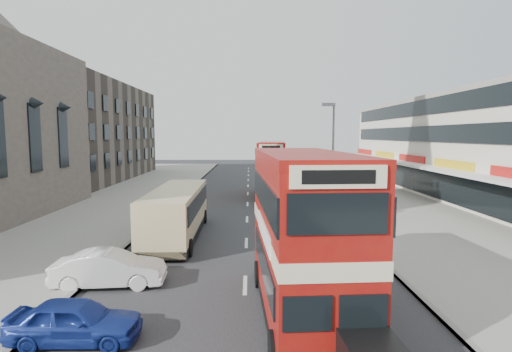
% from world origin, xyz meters
% --- Properties ---
extents(ground, '(160.00, 160.00, 0.00)m').
position_xyz_m(ground, '(0.00, 0.00, 0.00)').
color(ground, '#28282B').
rests_on(ground, ground).
extents(road_surface, '(12.00, 90.00, 0.01)m').
position_xyz_m(road_surface, '(0.00, 20.00, 0.01)').
color(road_surface, '#28282B').
rests_on(road_surface, ground).
extents(pavement_right, '(12.00, 90.00, 0.15)m').
position_xyz_m(pavement_right, '(12.00, 20.00, 0.07)').
color(pavement_right, gray).
rests_on(pavement_right, ground).
extents(pavement_left, '(12.00, 90.00, 0.15)m').
position_xyz_m(pavement_left, '(-12.00, 20.00, 0.07)').
color(pavement_left, gray).
rests_on(pavement_left, ground).
extents(kerb_left, '(0.20, 90.00, 0.16)m').
position_xyz_m(kerb_left, '(-6.10, 20.00, 0.07)').
color(kerb_left, gray).
rests_on(kerb_left, ground).
extents(kerb_right, '(0.20, 90.00, 0.16)m').
position_xyz_m(kerb_right, '(6.10, 20.00, 0.07)').
color(kerb_right, gray).
rests_on(kerb_right, ground).
extents(brick_terrace, '(14.00, 28.00, 12.00)m').
position_xyz_m(brick_terrace, '(-22.00, 38.00, 6.00)').
color(brick_terrace, '#66594C').
rests_on(brick_terrace, ground).
extents(commercial_row, '(9.90, 46.20, 9.30)m').
position_xyz_m(commercial_row, '(19.95, 22.00, 4.70)').
color(commercial_row, beige).
rests_on(commercial_row, ground).
extents(street_lamp, '(1.00, 0.20, 8.12)m').
position_xyz_m(street_lamp, '(6.52, 18.00, 4.78)').
color(street_lamp, slate).
rests_on(street_lamp, ground).
extents(bus_main, '(2.91, 9.13, 5.00)m').
position_xyz_m(bus_main, '(1.84, -0.63, 2.63)').
color(bus_main, black).
rests_on(bus_main, ground).
extents(bus_second, '(2.98, 8.97, 4.86)m').
position_xyz_m(bus_second, '(2.23, 24.27, 2.56)').
color(bus_second, black).
rests_on(bus_second, ground).
extents(coach, '(2.60, 9.58, 2.53)m').
position_xyz_m(coach, '(-3.87, 9.24, 1.49)').
color(coach, black).
rests_on(coach, ground).
extents(car_left_near, '(3.59, 1.47, 1.22)m').
position_xyz_m(car_left_near, '(-4.62, -2.14, 0.61)').
color(car_left_near, navy).
rests_on(car_left_near, ground).
extents(car_left_front, '(4.20, 1.73, 1.35)m').
position_xyz_m(car_left_front, '(-5.11, 2.00, 0.68)').
color(car_left_front, white).
rests_on(car_left_front, ground).
extents(car_right_a, '(4.42, 2.24, 1.23)m').
position_xyz_m(car_right_a, '(4.50, 15.46, 0.61)').
color(car_right_a, maroon).
rests_on(car_right_a, ground).
extents(car_right_b, '(4.32, 2.37, 1.15)m').
position_xyz_m(car_right_b, '(4.76, 22.92, 0.57)').
color(car_right_b, orange).
rests_on(car_right_b, ground).
extents(car_right_c, '(3.85, 1.91, 1.26)m').
position_xyz_m(car_right_c, '(4.72, 32.68, 0.63)').
color(car_right_c, '#527BA5').
rests_on(car_right_c, ground).
extents(pedestrian_near, '(0.75, 0.65, 1.71)m').
position_xyz_m(pedestrian_near, '(8.55, 14.14, 1.01)').
color(pedestrian_near, gray).
rests_on(pedestrian_near, pavement_right).
extents(cyclist, '(0.66, 1.70, 2.01)m').
position_xyz_m(cyclist, '(3.50, 21.28, 0.67)').
color(cyclist, gray).
rests_on(cyclist, ground).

